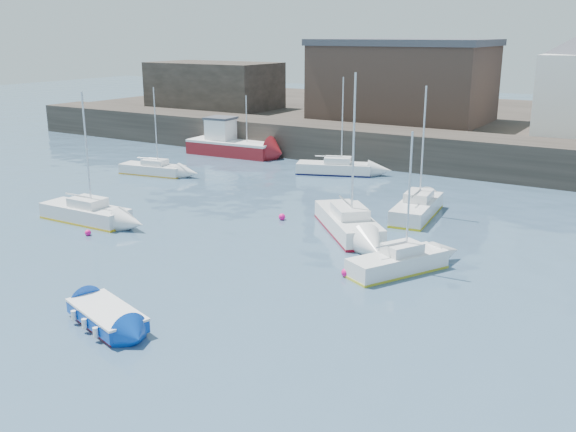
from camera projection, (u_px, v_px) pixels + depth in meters
The scene contains 16 objects.
water at pixel (128, 325), 24.94m from camera, with size 220.00×220.00×0.00m, color #2D4760.
quay_wall at pixel (432, 151), 53.26m from camera, with size 90.00×5.00×3.00m, color #28231E.
land_strip at pixel (489, 126), 68.07m from camera, with size 90.00×32.00×2.80m, color #28231E.
warehouse at pixel (403, 80), 61.42m from camera, with size 16.40×10.40×7.60m.
bldg_west at pixel (214, 85), 71.97m from camera, with size 14.00×8.00×5.00m.
blue_dinghy at pixel (107, 316), 24.79m from camera, with size 4.20×2.77×0.74m.
fishing_boat at pixel (230, 143), 59.59m from camera, with size 8.55×3.63×5.55m.
sailboat_a at pixel (86, 213), 38.52m from camera, with size 6.00×2.00×7.77m.
sailboat_b at pixel (348, 222), 36.46m from camera, with size 6.35×6.64×8.97m.
sailboat_c at pixel (398, 262), 30.34m from camera, with size 3.83×5.24×6.69m.
sailboat_e at pixel (153, 169), 51.40m from camera, with size 5.58×2.58×6.91m.
sailboat_f at pixel (417, 208), 39.56m from camera, with size 2.63×6.29×7.94m.
sailboat_h at pixel (334, 168), 51.58m from camera, with size 6.27×3.88×7.69m.
buoy_near at pixel (88, 235), 36.03m from camera, with size 0.34×0.34×0.34m, color #F60C77.
buoy_mid at pixel (346, 277), 29.94m from camera, with size 0.43×0.43×0.43m, color #F60C77.
buoy_far at pixel (282, 220), 39.03m from camera, with size 0.41×0.41×0.41m, color #F60C77.
Camera 1 is at (17.19, -16.23, 10.96)m, focal length 40.00 mm.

